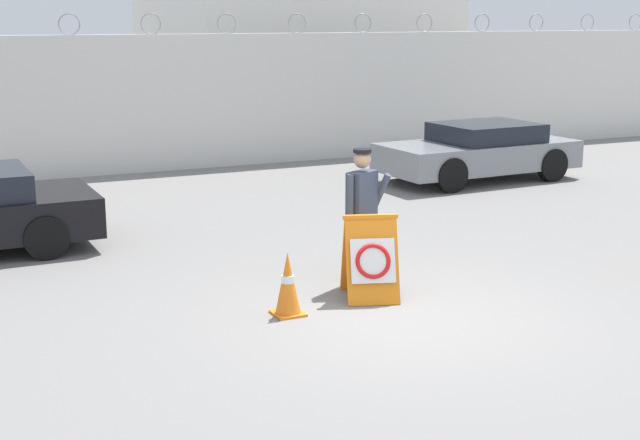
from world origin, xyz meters
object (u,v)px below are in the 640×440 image
object	(u,v)px
traffic_cone_near	(288,284)
security_guard	(362,208)
barricade_sign	(371,257)
parked_car_far_side	(479,151)

from	to	relation	value
traffic_cone_near	security_guard	bearing A→B (deg)	30.38
security_guard	barricade_sign	bearing A→B (deg)	-137.21
barricade_sign	parked_car_far_side	world-z (taller)	parked_car_far_side
traffic_cone_near	parked_car_far_side	xyz separation A→B (m)	(7.19, 6.43, 0.25)
barricade_sign	traffic_cone_near	size ratio (longest dim) A/B	1.40
security_guard	traffic_cone_near	bearing A→B (deg)	-178.08
barricade_sign	traffic_cone_near	distance (m)	1.20
traffic_cone_near	parked_car_far_side	world-z (taller)	parked_car_far_side
security_guard	traffic_cone_near	distance (m)	1.75
security_guard	traffic_cone_near	size ratio (longest dim) A/B	2.35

